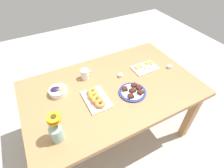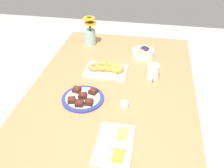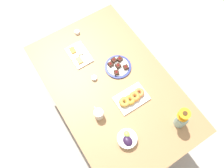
# 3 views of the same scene
# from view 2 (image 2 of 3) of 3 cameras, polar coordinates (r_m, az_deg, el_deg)

# --- Properties ---
(ground_plane) EXTENTS (6.00, 6.00, 0.00)m
(ground_plane) POSITION_cam_2_polar(r_m,az_deg,el_deg) (2.05, -0.00, -18.11)
(ground_plane) COLOR #B7B2A8
(dining_table) EXTENTS (1.60, 1.00, 0.74)m
(dining_table) POSITION_cam_2_polar(r_m,az_deg,el_deg) (1.58, -0.00, -3.73)
(dining_table) COLOR #A87A4C
(dining_table) RESTS_ON ground_plane
(coffee_mug) EXTENTS (0.11, 0.08, 0.10)m
(coffee_mug) POSITION_cam_2_polar(r_m,az_deg,el_deg) (1.62, 9.37, 2.80)
(coffee_mug) COLOR white
(coffee_mug) RESTS_ON dining_table
(grape_bowl) EXTENTS (0.16, 0.16, 0.07)m
(grape_bowl) POSITION_cam_2_polar(r_m,az_deg,el_deg) (1.88, 7.15, 7.20)
(grape_bowl) COLOR white
(grape_bowl) RESTS_ON dining_table
(cheese_platter) EXTENTS (0.26, 0.17, 0.03)m
(cheese_platter) POSITION_cam_2_polar(r_m,az_deg,el_deg) (1.19, 0.64, -13.63)
(cheese_platter) COLOR white
(cheese_platter) RESTS_ON dining_table
(croissant_platter) EXTENTS (0.19, 0.28, 0.05)m
(croissant_platter) POSITION_cam_2_polar(r_m,az_deg,el_deg) (1.68, -1.28, 3.58)
(croissant_platter) COLOR white
(croissant_platter) RESTS_ON dining_table
(jam_cup_berry) EXTENTS (0.05, 0.05, 0.03)m
(jam_cup_berry) POSITION_cam_2_polar(r_m,az_deg,el_deg) (1.39, 2.86, -4.64)
(jam_cup_berry) COLOR white
(jam_cup_berry) RESTS_ON dining_table
(dessert_plate) EXTENTS (0.24, 0.24, 0.05)m
(dessert_plate) POSITION_cam_2_polar(r_m,az_deg,el_deg) (1.45, -6.71, -3.23)
(dessert_plate) COLOR navy
(dessert_plate) RESTS_ON dining_table
(flower_vase) EXTENTS (0.11, 0.10, 0.24)m
(flower_vase) POSITION_cam_2_polar(r_m,az_deg,el_deg) (2.02, -5.07, 11.04)
(flower_vase) COLOR #99C1B7
(flower_vase) RESTS_ON dining_table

